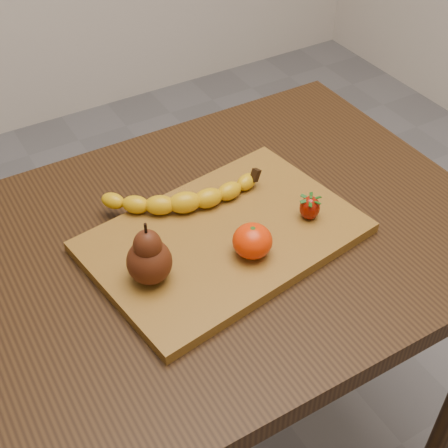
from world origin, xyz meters
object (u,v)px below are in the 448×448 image
cutting_board (224,237)px  mandarin (252,241)px  table (209,277)px  pear (148,252)px

cutting_board → mandarin: size_ratio=6.86×
table → cutting_board: 0.11m
pear → mandarin: pear is taller
cutting_board → pear: pear is taller
cutting_board → pear: size_ratio=4.03×
table → pear: 0.23m
cutting_board → mandarin: mandarin is taller
cutting_board → mandarin: (0.01, -0.07, 0.04)m
table → cutting_board: bearing=-48.6°
cutting_board → mandarin: 0.08m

